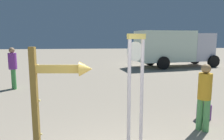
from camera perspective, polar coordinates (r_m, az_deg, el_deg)
name	(u,v)px	position (r m, az deg, el deg)	size (l,w,h in m)	color
standing_clock	(136,81)	(4.16, 6.35, -2.89)	(0.39, 0.25, 2.27)	white
arrow_sign	(56,88)	(3.75, -14.88, -4.72)	(1.06, 0.29, 2.05)	olive
person_near_clock	(204,94)	(5.42, 23.59, -5.96)	(0.31, 0.31, 1.60)	#4E9753
backpack	(204,112)	(6.37, 23.43, -10.28)	(0.32, 0.24, 0.41)	#7C3C98
person_distant	(13,66)	(9.98, -25.11, 0.99)	(0.34, 0.34, 1.79)	green
box_truck_near	(174,47)	(16.72, 16.23, 6.03)	(6.23, 3.11, 2.69)	white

